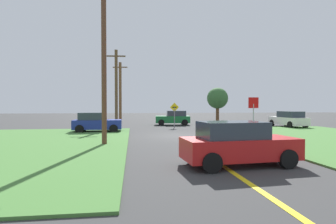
{
  "coord_description": "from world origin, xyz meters",
  "views": [
    {
      "loc": [
        -3.26,
        -19.45,
        2.21
      ],
      "look_at": [
        -0.08,
        4.79,
        1.62
      ],
      "focal_mm": 28.84,
      "sensor_mm": 36.0,
      "label": 1
    }
  ],
  "objects": [
    {
      "name": "ground_plane",
      "position": [
        0.0,
        0.0,
        0.0
      ],
      "size": [
        120.0,
        120.0,
        0.0
      ],
      "primitive_type": "plane",
      "color": "#363636"
    },
    {
      "name": "grass_verge_left",
      "position": [
        -9.54,
        -4.0,
        0.04
      ],
      "size": [
        12.0,
        20.0,
        0.08
      ],
      "primitive_type": "cube",
      "color": "#437434",
      "rests_on": "ground"
    },
    {
      "name": "lane_stripe_center",
      "position": [
        0.0,
        -8.0,
        0.01
      ],
      "size": [
        0.2,
        14.0,
        0.01
      ],
      "primitive_type": "cube",
      "color": "yellow",
      "rests_on": "ground"
    },
    {
      "name": "stop_sign",
      "position": [
        4.68,
        -2.48,
        1.92
      ],
      "size": [
        0.71,
        0.09,
        2.75
      ],
      "rotation": [
        0.0,
        0.0,
        3.21
      ],
      "color": "#9EA0A8",
      "rests_on": "ground"
    },
    {
      "name": "car_approaching_junction",
      "position": [
        1.32,
        10.73,
        0.8
      ],
      "size": [
        3.95,
        2.26,
        1.62
      ],
      "rotation": [
        0.0,
        0.0,
        3.06
      ],
      "color": "#196B33",
      "rests_on": "ground"
    },
    {
      "name": "car_on_crossroad",
      "position": [
        12.49,
        6.14,
        0.8
      ],
      "size": [
        2.19,
        4.51,
        1.62
      ],
      "rotation": [
        0.0,
        0.0,
        1.65
      ],
      "color": "white",
      "rests_on": "ground"
    },
    {
      "name": "parked_car_near_building",
      "position": [
        -6.25,
        3.43,
        0.8
      ],
      "size": [
        3.94,
        2.02,
        1.62
      ],
      "rotation": [
        0.0,
        0.0,
        0.03
      ],
      "color": "navy",
      "rests_on": "ground"
    },
    {
      "name": "car_behind_on_main_road",
      "position": [
        0.55,
        -10.02,
        0.8
      ],
      "size": [
        4.3,
        2.2,
        1.62
      ],
      "rotation": [
        0.0,
        0.0,
        0.09
      ],
      "color": "red",
      "rests_on": "ground"
    },
    {
      "name": "utility_pole_near",
      "position": [
        -4.83,
        -4.19,
        4.68
      ],
      "size": [
        1.8,
        0.37,
        9.08
      ],
      "color": "brown",
      "rests_on": "ground"
    },
    {
      "name": "utility_pole_mid",
      "position": [
        -4.83,
        7.1,
        3.92
      ],
      "size": [
        1.8,
        0.29,
        7.58
      ],
      "color": "brown",
      "rests_on": "ground"
    },
    {
      "name": "utility_pole_far",
      "position": [
        -4.78,
        14.39,
        3.86
      ],
      "size": [
        1.8,
        0.36,
        7.54
      ],
      "color": "brown",
      "rests_on": "ground"
    },
    {
      "name": "direction_sign",
      "position": [
        0.88,
        7.17,
        1.55
      ],
      "size": [
        0.9,
        0.12,
        2.49
      ],
      "color": "slate",
      "rests_on": "ground"
    },
    {
      "name": "oak_tree_left",
      "position": [
        8.73,
        17.69,
        3.22
      ],
      "size": [
        2.99,
        2.99,
        4.75
      ],
      "color": "brown",
      "rests_on": "ground"
    }
  ]
}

